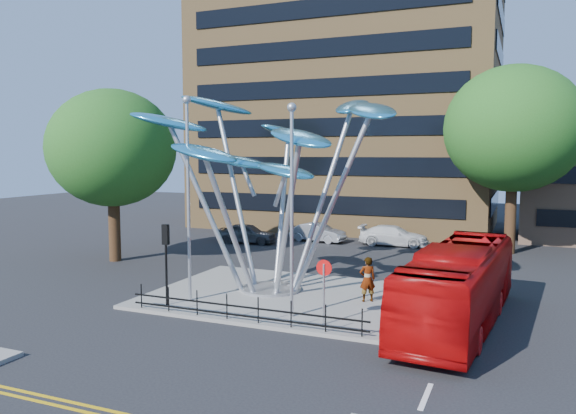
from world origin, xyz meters
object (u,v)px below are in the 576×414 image
at_px(street_lamp_left, 188,181).
at_px(traffic_light_island, 166,247).
at_px(red_bus, 459,285).
at_px(parked_car_mid, 318,232).
at_px(pedestrian, 367,279).
at_px(parked_car_right, 394,236).
at_px(leaf_sculpture, 271,146).
at_px(parked_car_left, 247,233).
at_px(street_lamp_right, 292,191).
at_px(tree_left, 112,148).
at_px(tree_right, 514,129).
at_px(no_entry_sign_island, 324,281).

xyz_separation_m(street_lamp_left, traffic_light_island, (-0.50, -1.00, -2.74)).
distance_m(red_bus, parked_car_mid, 20.49).
xyz_separation_m(pedestrian, parked_car_right, (-2.26, 15.77, -0.42)).
distance_m(leaf_sculpture, parked_car_mid, 16.48).
distance_m(parked_car_left, parked_car_mid, 5.22).
bearing_deg(traffic_light_island, street_lamp_right, 5.19).
relative_size(leaf_sculpture, parked_car_right, 2.63).
xyz_separation_m(tree_left, parked_car_left, (4.38, 9.00, -6.07)).
bearing_deg(leaf_sculpture, street_lamp_left, -127.40).
xyz_separation_m(traffic_light_island, red_bus, (11.60, 2.37, -1.07)).
height_order(tree_right, no_entry_sign_island, tree_right).
distance_m(tree_left, no_entry_sign_island, 18.35).
distance_m(no_entry_sign_island, parked_car_left, 20.20).
height_order(street_lamp_left, red_bus, street_lamp_left).
bearing_deg(parked_car_right, parked_car_mid, 91.79).
bearing_deg(parked_car_left, parked_car_right, -80.40).
bearing_deg(no_entry_sign_island, parked_car_left, 125.19).
relative_size(street_lamp_right, parked_car_mid, 2.01).
height_order(traffic_light_island, parked_car_mid, traffic_light_island).
bearing_deg(parked_car_mid, leaf_sculpture, -160.42).
xyz_separation_m(parked_car_mid, parked_car_right, (5.52, 0.43, 0.02)).
relative_size(tree_left, street_lamp_left, 1.17).
distance_m(street_lamp_right, no_entry_sign_island, 3.64).
height_order(traffic_light_island, no_entry_sign_island, traffic_light_island).
bearing_deg(tree_right, red_bus, -94.67).
distance_m(tree_left, red_bus, 21.87).
xyz_separation_m(street_lamp_right, pedestrian, (2.17, 3.31, -3.97)).
bearing_deg(pedestrian, tree_left, -44.38).
relative_size(street_lamp_left, traffic_light_island, 2.57).
bearing_deg(street_lamp_left, traffic_light_island, -116.57).
height_order(red_bus, pedestrian, red_bus).
xyz_separation_m(street_lamp_left, parked_car_left, (-5.12, 15.50, -4.64)).
bearing_deg(red_bus, tree_left, 170.85).
xyz_separation_m(no_entry_sign_island, parked_car_left, (-11.62, 16.48, -1.10)).
relative_size(tree_left, parked_car_left, 2.44).
xyz_separation_m(street_lamp_right, parked_car_left, (-10.12, 16.00, -4.38)).
height_order(tree_left, street_lamp_left, tree_left).
relative_size(traffic_light_island, parked_car_left, 0.81).
bearing_deg(tree_left, street_lamp_right, -25.77).
bearing_deg(street_lamp_left, tree_right, 55.95).
distance_m(street_lamp_right, traffic_light_island, 6.05).
distance_m(tree_left, parked_car_mid, 15.87).
relative_size(tree_right, street_lamp_right, 1.46).
xyz_separation_m(leaf_sculpture, no_entry_sign_island, (4.07, -4.16, -5.06)).
bearing_deg(leaf_sculpture, parked_car_right, 80.89).
height_order(leaf_sculpture, red_bus, leaf_sculpture).
distance_m(leaf_sculpture, pedestrian, 7.46).
height_order(street_lamp_right, parked_car_left, street_lamp_right).
relative_size(traffic_light_island, no_entry_sign_island, 1.40).
height_order(tree_left, parked_car_right, tree_left).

